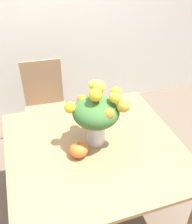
{
  "coord_description": "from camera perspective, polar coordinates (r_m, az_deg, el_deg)",
  "views": [
    {
      "loc": [
        -0.42,
        -1.32,
        2.02
      ],
      "look_at": [
        0.03,
        0.05,
        0.99
      ],
      "focal_mm": 42.0,
      "sensor_mm": 36.0,
      "label": 1
    }
  ],
  "objects": [
    {
      "name": "dining_table",
      "position": [
        1.96,
        -0.33,
        -9.18
      ],
      "size": [
        1.24,
        1.19,
        0.72
      ],
      "color": "#9E754C",
      "rests_on": "ground_plane"
    },
    {
      "name": "pumpkin",
      "position": [
        1.81,
        -3.77,
        -8.15
      ],
      "size": [
        0.13,
        0.13,
        0.12
      ],
      "color": "orange",
      "rests_on": "dining_table"
    },
    {
      "name": "ground_plane",
      "position": [
        2.45,
        -0.28,
        -19.85
      ],
      "size": [
        12.0,
        12.0,
        0.0
      ],
      "primitive_type": "plane",
      "color": "brown"
    },
    {
      "name": "dining_chair_near_window",
      "position": [
        2.74,
        -10.84,
        1.02
      ],
      "size": [
        0.45,
        0.45,
        0.96
      ],
      "rotation": [
        0.0,
        0.0,
        -0.08
      ],
      "color": "#9E7A56",
      "rests_on": "ground_plane"
    },
    {
      "name": "flower_vase",
      "position": [
        1.78,
        0.23,
        -0.1
      ],
      "size": [
        0.41,
        0.35,
        0.5
      ],
      "color": "silver",
      "rests_on": "dining_table"
    },
    {
      "name": "wall_back",
      "position": [
        3.05,
        -10.57,
        22.41
      ],
      "size": [
        8.0,
        0.06,
        2.7
      ],
      "color": "white",
      "rests_on": "ground_plane"
    }
  ]
}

